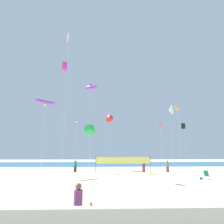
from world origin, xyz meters
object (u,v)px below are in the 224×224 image
beachgoer_maroon_shirt (144,165)px  mother_figure (78,202)px  kite_orange_tube (177,108)px  kite_violet_tube (45,102)px  kite_red_diamond (160,126)px  kite_yellow_diamond (77,123)px  toddler_figure (91,212)px  kite_green_delta (90,130)px  kite_white_delta (170,110)px  kite_pink_delta (69,38)px  kite_magenta_box (65,66)px  volleyball_net (123,161)px  kite_black_box (183,126)px  kite_violet_inflatable (91,88)px  folding_beach_chair (207,175)px  kite_red_delta (109,118)px  beach_handbag (201,178)px  beachgoer_teal_shirt (75,165)px  beachgoer_olive_shirt (167,166)px

beachgoer_maroon_shirt → mother_figure: bearing=-107.0°
beachgoer_maroon_shirt → kite_orange_tube: 12.83m
kite_orange_tube → kite_violet_tube: bearing=-155.9°
kite_red_diamond → kite_yellow_diamond: (-11.77, 10.68, 1.93)m
kite_violet_tube → kite_orange_tube: size_ratio=0.86×
toddler_figure → kite_green_delta: kite_green_delta is taller
kite_white_delta → kite_pink_delta: bearing=-162.5°
toddler_figure → kite_magenta_box: (-7.37, 27.23, 18.84)m
kite_red_diamond → kite_yellow_diamond: 16.01m
kite_violet_tube → kite_red_diamond: 14.82m
volleyball_net → kite_black_box: (13.03, 9.61, 6.33)m
kite_violet_inflatable → mother_figure: bearing=-86.8°
volleyball_net → kite_white_delta: kite_white_delta is taller
kite_violet_inflatable → kite_green_delta: kite_violet_inflatable is taller
folding_beach_chair → kite_red_delta: (-10.32, 16.10, 8.95)m
beach_handbag → kite_orange_tube: 16.36m
volleyball_net → kite_red_delta: 12.32m
kite_red_delta → kite_yellow_diamond: bearing=-147.9°
beach_handbag → kite_red_delta: 21.13m
beachgoer_teal_shirt → volleyball_net: 7.14m
beachgoer_teal_shirt → kite_orange_tube: 20.17m
beach_handbag → kite_red_diamond: 7.18m
volleyball_net → beach_handbag: bearing=-42.5°
beachgoer_olive_shirt → kite_violet_inflatable: bearing=-166.8°
beachgoer_olive_shirt → kite_red_diamond: bearing=-95.1°
kite_red_diamond → kite_green_delta: kite_green_delta is taller
kite_violet_tube → kite_red_delta: kite_red_delta is taller
volleyball_net → kite_orange_tube: 14.68m
mother_figure → kite_magenta_box: (-6.84, 27.29, 18.44)m
beachgoer_maroon_shirt → kite_pink_delta: 20.54m
toddler_figure → beachgoer_maroon_shirt: size_ratio=0.46×
beachgoer_maroon_shirt → beachgoer_teal_shirt: (-10.05, 0.62, -0.02)m
kite_white_delta → beach_handbag: bearing=-84.4°
kite_black_box → kite_red_diamond: bearing=-121.3°
toddler_figure → kite_red_diamond: (7.38, 14.92, 5.55)m
beach_handbag → kite_black_box: size_ratio=0.03×
kite_green_delta → kite_white_delta: 12.17m
beach_handbag → beachgoer_teal_shirt: bearing=149.7°
toddler_figure → kite_orange_tube: bearing=45.3°
beachgoer_olive_shirt → volleyball_net: volleyball_net is taller
kite_pink_delta → kite_magenta_box: (-3.11, 12.61, 1.78)m
volleyball_net → kite_orange_tube: size_ratio=0.72×
mother_figure → kite_yellow_diamond: kite_yellow_diamond is taller
kite_violet_inflatable → kite_yellow_diamond: 7.06m
kite_magenta_box → folding_beach_chair: bearing=-36.4°
kite_black_box → kite_red_delta: (-14.83, -0.22, 1.45)m
beachgoer_maroon_shirt → kite_yellow_diamond: kite_yellow_diamond is taller
kite_magenta_box → kite_red_delta: 13.37m
kite_violet_inflatable → kite_green_delta: size_ratio=1.99×
volleyball_net → kite_violet_inflatable: size_ratio=0.57×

